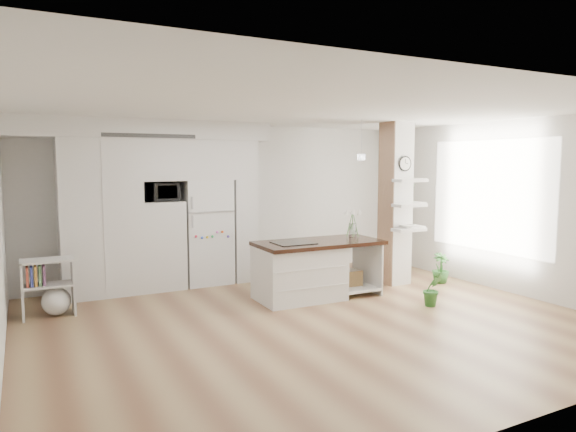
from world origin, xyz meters
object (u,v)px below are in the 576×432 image
kitchen_island (306,269)px  bookshelf (51,291)px  refrigerator (206,232)px  floor_plant_a (433,289)px

kitchen_island → bookshelf: bearing=167.9°
refrigerator → floor_plant_a: bearing=-50.1°
bookshelf → floor_plant_a: (4.84, -2.01, -0.08)m
floor_plant_a → refrigerator: bearing=129.9°
refrigerator → bookshelf: bearing=-160.8°
kitchen_island → bookshelf: size_ratio=2.50×
floor_plant_a → kitchen_island: bearing=139.1°
refrigerator → floor_plant_a: size_ratio=3.46×
refrigerator → kitchen_island: (1.00, -1.66, -0.42)m
refrigerator → kitchen_island: bearing=-58.9°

